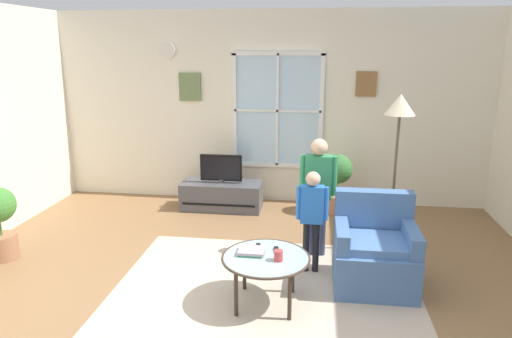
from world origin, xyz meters
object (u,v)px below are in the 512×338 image
at_px(floor_lamp, 399,121).
at_px(cup, 278,256).
at_px(coffee_table, 266,260).
at_px(television, 221,168).
at_px(remote_near_books, 277,250).
at_px(tv_stand, 222,196).
at_px(potted_plant_by_window, 337,180).
at_px(person_blue_shirt, 312,210).
at_px(book_stack, 252,251).
at_px(armchair, 374,252).
at_px(remote_near_cup, 258,247).
at_px(person_green_shirt, 318,184).

bearing_deg(floor_lamp, cup, -130.29).
xyz_separation_m(coffee_table, floor_lamp, (1.26, 1.30, 1.05)).
xyz_separation_m(television, remote_near_books, (0.99, -2.29, -0.13)).
bearing_deg(remote_near_books, floor_lamp, 45.08).
distance_m(tv_stand, potted_plant_by_window, 1.63).
bearing_deg(person_blue_shirt, cup, -110.26).
bearing_deg(book_stack, tv_stand, 108.00).
distance_m(tv_stand, cup, 2.69).
bearing_deg(remote_near_books, book_stack, -162.69).
height_order(armchair, remote_near_cup, armchair).
height_order(remote_near_books, floor_lamp, floor_lamp).
bearing_deg(armchair, coffee_table, -153.06).
relative_size(television, book_stack, 2.54).
distance_m(person_blue_shirt, floor_lamp, 1.35).
bearing_deg(book_stack, person_blue_shirt, 50.37).
bearing_deg(book_stack, armchair, 21.97).
xyz_separation_m(remote_near_cup, person_green_shirt, (0.53, 0.91, 0.35)).
xyz_separation_m(armchair, potted_plant_by_window, (-0.29, 1.98, 0.14)).
relative_size(cup, potted_plant_by_window, 0.11).
bearing_deg(coffee_table, book_stack, 159.52).
xyz_separation_m(television, remote_near_cup, (0.81, -2.24, -0.13)).
bearing_deg(armchair, cup, -147.40).
xyz_separation_m(television, coffee_table, (0.90, -2.41, -0.17)).
bearing_deg(armchair, television, 134.88).
relative_size(tv_stand, cup, 12.01).
bearing_deg(floor_lamp, tv_stand, 152.79).
xyz_separation_m(remote_near_books, person_blue_shirt, (0.30, 0.56, 0.20)).
relative_size(cup, person_blue_shirt, 0.09).
relative_size(tv_stand, person_blue_shirt, 1.06).
bearing_deg(tv_stand, television, -90.00).
xyz_separation_m(television, person_blue_shirt, (1.29, -1.73, 0.07)).
xyz_separation_m(remote_near_cup, floor_lamp, (1.36, 1.13, 1.01)).
xyz_separation_m(book_stack, remote_near_books, (0.22, 0.07, -0.01)).
bearing_deg(potted_plant_by_window, coffee_table, -105.94).
bearing_deg(remote_near_cup, potted_plant_by_window, 70.91).
bearing_deg(cup, floor_lamp, 49.71).
height_order(tv_stand, cup, cup).
relative_size(television, person_blue_shirt, 0.55).
relative_size(potted_plant_by_window, floor_lamp, 0.47).
bearing_deg(tv_stand, book_stack, -72.00).
distance_m(television, person_blue_shirt, 2.16).
bearing_deg(remote_near_books, cup, -81.59).
bearing_deg(floor_lamp, person_green_shirt, -165.15).
relative_size(cup, remote_near_books, 0.67).
bearing_deg(coffee_table, person_green_shirt, 67.92).
relative_size(coffee_table, person_blue_shirt, 0.74).
xyz_separation_m(tv_stand, person_blue_shirt, (1.29, -1.73, 0.47)).
height_order(tv_stand, remote_near_cup, remote_near_cup).
height_order(television, person_blue_shirt, person_blue_shirt).
xyz_separation_m(remote_near_books, person_green_shirt, (0.35, 0.96, 0.35)).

